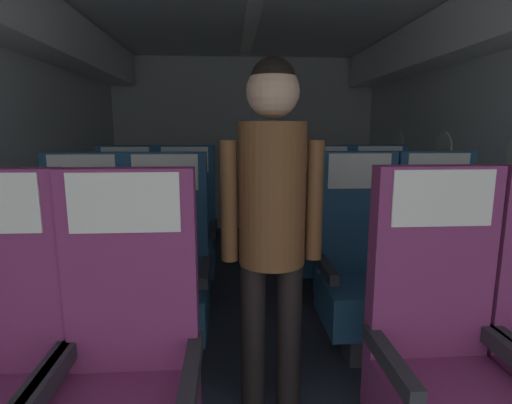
{
  "coord_description": "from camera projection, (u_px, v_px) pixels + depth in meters",
  "views": [
    {
      "loc": [
        -0.2,
        0.39,
        1.32
      ],
      "look_at": [
        0.0,
        3.43,
        0.77
      ],
      "focal_mm": 28.14,
      "sensor_mm": 36.0,
      "label": 1
    }
  ],
  "objects": [
    {
      "name": "ground",
      "position": [
        262.0,
        333.0,
        2.66
      ],
      "size": [
        3.61,
        6.09,
        0.02
      ],
      "primitive_type": "cube",
      "color": "#2D3342"
    },
    {
      "name": "fuselage_shell",
      "position": [
        259.0,
        82.0,
        2.63
      ],
      "size": [
        3.49,
        5.74,
        2.28
      ],
      "color": "silver",
      "rests_on": "ground"
    },
    {
      "name": "seat_a_left_aisle",
      "position": [
        128.0,
        381.0,
        1.33
      ],
      "size": [
        0.48,
        0.48,
        1.2
      ],
      "color": "#38383D",
      "rests_on": "ground"
    },
    {
      "name": "seat_a_right_window",
      "position": [
        442.0,
        366.0,
        1.41
      ],
      "size": [
        0.48,
        0.48,
        1.2
      ],
      "color": "#38383D",
      "rests_on": "ground"
    },
    {
      "name": "seat_b_left_window",
      "position": [
        84.0,
        280.0,
        2.22
      ],
      "size": [
        0.48,
        0.48,
        1.2
      ],
      "color": "#38383D",
      "rests_on": "ground"
    },
    {
      "name": "seat_b_left_aisle",
      "position": [
        167.0,
        279.0,
        2.24
      ],
      "size": [
        0.48,
        0.48,
        1.2
      ],
      "color": "#38383D",
      "rests_on": "ground"
    },
    {
      "name": "seat_b_right_aisle",
      "position": [
        438.0,
        272.0,
        2.33
      ],
      "size": [
        0.48,
        0.48,
        1.2
      ],
      "color": "#38383D",
      "rests_on": "ground"
    },
    {
      "name": "seat_b_right_window",
      "position": [
        360.0,
        274.0,
        2.31
      ],
      "size": [
        0.48,
        0.48,
        1.2
      ],
      "color": "#38383D",
      "rests_on": "ground"
    },
    {
      "name": "seat_c_left_window",
      "position": [
        127.0,
        236.0,
        3.11
      ],
      "size": [
        0.48,
        0.48,
        1.2
      ],
      "color": "#38383D",
      "rests_on": "ground"
    },
    {
      "name": "seat_c_left_aisle",
      "position": [
        186.0,
        235.0,
        3.15
      ],
      "size": [
        0.48,
        0.48,
        1.2
      ],
      "color": "#38383D",
      "rests_on": "ground"
    },
    {
      "name": "seat_c_right_aisle",
      "position": [
        380.0,
        232.0,
        3.24
      ],
      "size": [
        0.48,
        0.48,
        1.2
      ],
      "color": "#38383D",
      "rests_on": "ground"
    },
    {
      "name": "seat_c_right_window",
      "position": [
        325.0,
        233.0,
        3.21
      ],
      "size": [
        0.48,
        0.48,
        1.2
      ],
      "color": "#38383D",
      "rests_on": "ground"
    },
    {
      "name": "flight_attendant",
      "position": [
        272.0,
        210.0,
        1.68
      ],
      "size": [
        0.43,
        0.28,
        1.6
      ],
      "rotation": [
        0.0,
        0.0,
        -0.24
      ],
      "color": "black",
      "rests_on": "ground"
    }
  ]
}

